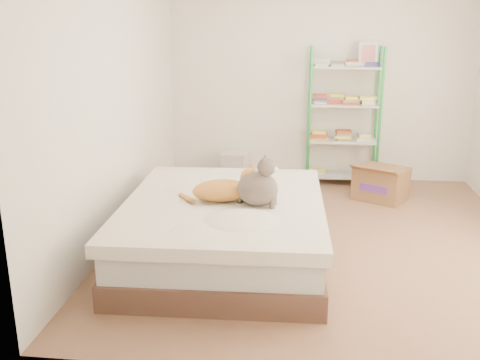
# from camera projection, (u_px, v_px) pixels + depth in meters

# --- Properties ---
(room) EXTENTS (3.81, 4.21, 2.61)m
(room) POSITION_uv_depth(u_px,v_px,m) (327.00, 101.00, 4.71)
(room) COLOR brown
(room) RESTS_ON ground
(bed) EXTENTS (1.72, 2.12, 0.53)m
(bed) POSITION_uv_depth(u_px,v_px,m) (225.00, 229.00, 4.58)
(bed) COLOR brown
(bed) RESTS_ON ground
(orange_cat) EXTENTS (0.63, 0.44, 0.23)m
(orange_cat) POSITION_uv_depth(u_px,v_px,m) (221.00, 188.00, 4.45)
(orange_cat) COLOR orange
(orange_cat) RESTS_ON bed
(grey_cat) EXTENTS (0.39, 0.34, 0.41)m
(grey_cat) POSITION_uv_depth(u_px,v_px,m) (258.00, 181.00, 4.32)
(grey_cat) COLOR gray
(grey_cat) RESTS_ON bed
(shelf_unit) EXTENTS (0.88, 0.36, 1.74)m
(shelf_unit) POSITION_uv_depth(u_px,v_px,m) (344.00, 114.00, 6.59)
(shelf_unit) COLOR green
(shelf_unit) RESTS_ON ground
(cardboard_box) EXTENTS (0.69, 0.72, 0.44)m
(cardboard_box) POSITION_uv_depth(u_px,v_px,m) (381.00, 183.00, 6.14)
(cardboard_box) COLOR #955F42
(cardboard_box) RESTS_ON ground
(white_bin) EXTENTS (0.36, 0.33, 0.36)m
(white_bin) POSITION_uv_depth(u_px,v_px,m) (235.00, 166.00, 6.90)
(white_bin) COLOR beige
(white_bin) RESTS_ON ground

